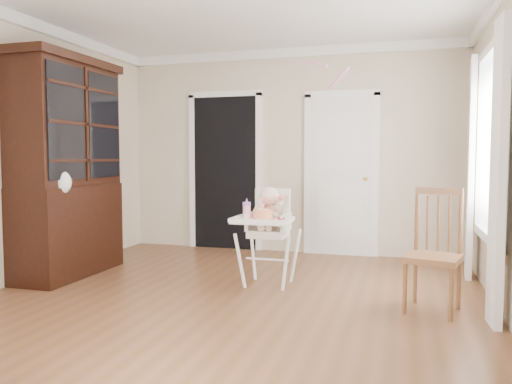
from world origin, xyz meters
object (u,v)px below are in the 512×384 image
(china_cabinet, at_px, (67,167))
(dining_chair, at_px, (434,254))
(sippy_cup, at_px, (247,209))
(cake, at_px, (262,215))
(high_chair, at_px, (268,225))

(china_cabinet, xyz_separation_m, dining_chair, (3.71, -0.24, -0.69))
(sippy_cup, bearing_deg, dining_chair, -10.50)
(cake, relative_size, sippy_cup, 1.16)
(sippy_cup, height_order, china_cabinet, china_cabinet)
(high_chair, bearing_deg, cake, -86.42)
(cake, distance_m, china_cabinet, 2.24)
(high_chair, relative_size, china_cabinet, 0.42)
(sippy_cup, relative_size, dining_chair, 0.19)
(cake, distance_m, sippy_cup, 0.26)
(china_cabinet, bearing_deg, sippy_cup, 2.38)
(sippy_cup, bearing_deg, china_cabinet, -177.62)
(sippy_cup, height_order, dining_chair, dining_chair)
(cake, xyz_separation_m, sippy_cup, (-0.20, 0.16, 0.03))
(china_cabinet, height_order, dining_chair, china_cabinet)
(high_chair, distance_m, cake, 0.29)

